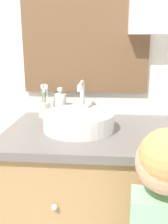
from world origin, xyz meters
The scene contains 5 objects.
wall_back centered at (0.02, 0.62, 1.28)m, with size 3.20×0.18×2.50m.
vanity_counter centered at (0.00, 0.31, 0.41)m, with size 1.01×0.58×0.82m.
sink_basin centered at (-0.16, 0.32, 0.87)m, with size 0.33×0.39×0.21m.
toothbrush_holder centered at (-0.37, 0.52, 0.87)m, with size 0.07×0.07×0.18m.
soap_dispenser centered at (-0.28, 0.53, 0.89)m, with size 0.06×0.06×0.17m.
Camera 1 is at (-0.04, -0.81, 1.21)m, focal length 40.00 mm.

